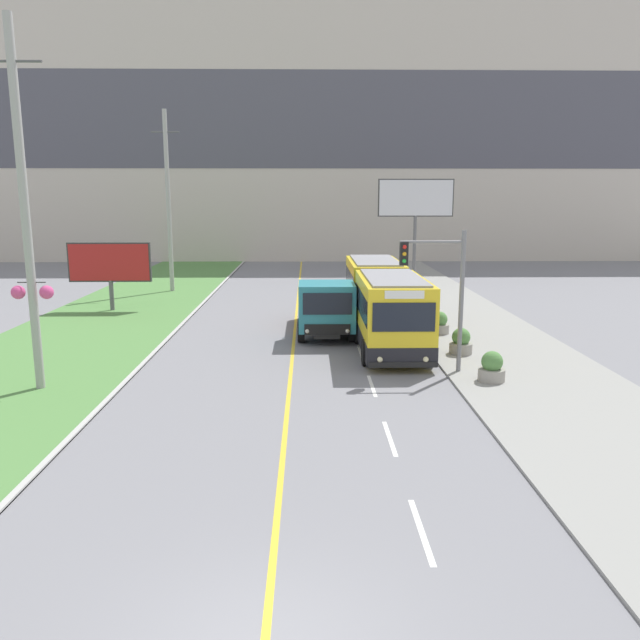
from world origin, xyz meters
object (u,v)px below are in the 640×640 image
(city_bus, at_px, (382,301))
(dump_truck, at_px, (326,309))
(planter_round_near, at_px, (492,368))
(planter_round_third, at_px, (440,324))
(utility_pole_far, at_px, (168,202))
(billboard_large, at_px, (416,202))
(planter_round_second, at_px, (461,342))
(billboard_small, at_px, (110,264))
(traffic_light_mast, at_px, (442,283))
(utility_pole_near, at_px, (26,222))

(city_bus, xyz_separation_m, dump_truck, (-2.53, -0.09, -0.31))
(planter_round_near, xyz_separation_m, planter_round_third, (-0.21, 7.47, -0.01))
(planter_round_third, bearing_deg, city_bus, -177.98)
(planter_round_near, bearing_deg, utility_pole_far, 125.59)
(billboard_large, bearing_deg, dump_truck, -110.36)
(city_bus, xyz_separation_m, billboard_large, (4.70, 19.39, 4.25))
(city_bus, height_order, utility_pole_far, utility_pole_far)
(dump_truck, xyz_separation_m, utility_pole_far, (-9.88, 14.04, 4.61))
(planter_round_second, bearing_deg, billboard_small, 148.47)
(traffic_light_mast, xyz_separation_m, billboard_large, (3.38, 25.52, 2.59))
(planter_round_third, bearing_deg, billboard_small, 158.49)
(traffic_light_mast, distance_m, billboard_large, 25.88)
(city_bus, relative_size, utility_pole_far, 1.10)
(utility_pole_far, height_order, planter_round_near, utility_pole_far)
(utility_pole_far, relative_size, billboard_large, 1.55)
(dump_truck, relative_size, utility_pole_near, 0.57)
(planter_round_second, bearing_deg, billboard_large, 85.07)
(utility_pole_near, bearing_deg, planter_round_second, 15.20)
(billboard_large, bearing_deg, utility_pole_far, -162.35)
(planter_round_second, bearing_deg, planter_round_near, -87.87)
(billboard_small, bearing_deg, billboard_large, 33.83)
(city_bus, height_order, billboard_small, billboard_small)
(utility_pole_far, distance_m, billboard_large, 17.96)
(billboard_small, xyz_separation_m, planter_round_near, (17.05, -14.11, -2.07))
(dump_truck, bearing_deg, utility_pole_near, -141.70)
(traffic_light_mast, bearing_deg, billboard_small, 140.35)
(billboard_large, relative_size, planter_round_near, 7.29)
(city_bus, height_order, planter_round_third, city_bus)
(city_bus, distance_m, planter_round_second, 4.67)
(utility_pole_near, relative_size, billboard_small, 2.56)
(utility_pole_far, relative_size, traffic_light_mast, 2.30)
(planter_round_third, bearing_deg, utility_pole_near, -152.27)
(city_bus, distance_m, billboard_small, 15.74)
(billboard_small, bearing_deg, planter_round_second, -31.53)
(utility_pole_near, height_order, billboard_large, utility_pole_near)
(city_bus, xyz_separation_m, billboard_small, (-14.20, 6.73, 1.01))
(utility_pole_near, xyz_separation_m, billboard_small, (-2.06, 14.41, -2.81))
(utility_pole_far, distance_m, planter_round_third, 21.16)
(planter_round_near, height_order, planter_round_second, planter_round_second)
(dump_truck, height_order, utility_pole_far, utility_pole_far)
(city_bus, distance_m, utility_pole_near, 14.86)
(utility_pole_near, height_order, planter_round_third, utility_pole_near)
(traffic_light_mast, distance_m, billboard_small, 20.17)
(planter_round_near, distance_m, planter_round_third, 7.48)
(traffic_light_mast, relative_size, planter_round_third, 5.02)
(utility_pole_far, xyz_separation_m, planter_round_second, (15.13, -17.59, -5.36))
(city_bus, xyz_separation_m, utility_pole_near, (-12.14, -7.68, 3.82))
(billboard_large, relative_size, planter_round_second, 7.23)
(utility_pole_near, bearing_deg, billboard_large, 58.12)
(city_bus, relative_size, dump_truck, 1.93)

